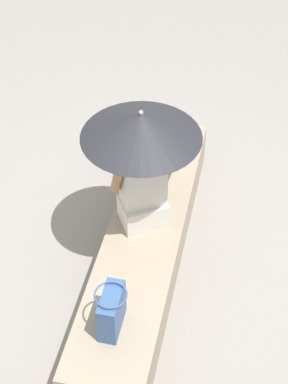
% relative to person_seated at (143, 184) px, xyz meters
% --- Properties ---
extents(ground_plane, '(14.00, 14.00, 0.00)m').
position_rel_person_seated_xyz_m(ground_plane, '(0.08, 0.03, -0.79)').
color(ground_plane, gray).
extents(stone_bench, '(2.77, 0.57, 0.41)m').
position_rel_person_seated_xyz_m(stone_bench, '(0.08, 0.03, -0.59)').
color(stone_bench, gray).
rests_on(stone_bench, ground).
extents(person_seated, '(0.42, 0.51, 0.90)m').
position_rel_person_seated_xyz_m(person_seated, '(0.00, 0.00, 0.00)').
color(person_seated, beige).
rests_on(person_seated, stone_bench).
extents(parasol, '(0.86, 0.86, 1.02)m').
position_rel_person_seated_xyz_m(parasol, '(-0.04, -0.02, 0.51)').
color(parasol, '#B7B7BC').
rests_on(parasol, stone_bench).
extents(handbag_black, '(0.27, 0.20, 0.31)m').
position_rel_person_seated_xyz_m(handbag_black, '(-0.90, -0.03, -0.24)').
color(handbag_black, brown).
rests_on(handbag_black, stone_bench).
extents(tote_bag_canvas, '(0.29, 0.22, 0.34)m').
position_rel_person_seated_xyz_m(tote_bag_canvas, '(0.99, 0.01, -0.22)').
color(tote_bag_canvas, '#335184').
rests_on(tote_bag_canvas, stone_bench).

